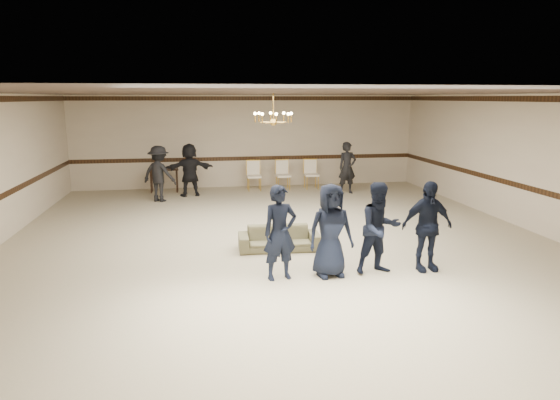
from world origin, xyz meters
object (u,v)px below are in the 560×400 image
(boy_d, at_px, (427,226))
(adult_mid, at_px, (190,170))
(chandelier, at_px, (273,108))
(adult_left, at_px, (159,174))
(boy_c, at_px, (380,228))
(adult_right, at_px, (347,168))
(banquet_chair_mid, at_px, (283,175))
(boy_a, at_px, (280,233))
(boy_b, at_px, (331,230))
(console_table, at_px, (164,180))
(banquet_chair_left, at_px, (254,176))
(settee, at_px, (279,238))
(banquet_chair_right, at_px, (311,174))

(boy_d, height_order, adult_mid, adult_mid)
(chandelier, height_order, adult_left, chandelier)
(chandelier, bearing_deg, boy_c, -66.70)
(boy_c, xyz_separation_m, adult_mid, (-3.42, 7.80, 0.02))
(adult_right, distance_m, banquet_chair_mid, 2.24)
(boy_d, bearing_deg, boy_a, 177.22)
(boy_c, distance_m, boy_d, 0.90)
(boy_b, xyz_separation_m, banquet_chair_mid, (0.61, 8.43, -0.33))
(banquet_chair_mid, height_order, console_table, banquet_chair_mid)
(chandelier, bearing_deg, adult_right, 53.25)
(boy_b, xyz_separation_m, boy_c, (0.90, 0.00, 0.00))
(banquet_chair_left, bearing_deg, settee, -91.23)
(adult_mid, height_order, banquet_chair_right, adult_mid)
(boy_b, height_order, banquet_chair_right, boy_b)
(chandelier, bearing_deg, boy_b, -81.16)
(adult_right, xyz_separation_m, console_table, (-5.96, 1.22, -0.45))
(boy_a, height_order, boy_c, same)
(adult_right, bearing_deg, boy_d, -105.57)
(banquet_chair_left, bearing_deg, adult_right, -18.12)
(settee, xyz_separation_m, adult_mid, (-1.88, 6.14, 0.60))
(boy_a, height_order, banquet_chair_left, boy_a)
(settee, distance_m, console_table, 7.49)
(chandelier, distance_m, console_table, 6.57)
(adult_right, bearing_deg, chandelier, -136.33)
(adult_left, relative_size, console_table, 1.80)
(boy_d, bearing_deg, adult_mid, 116.20)
(boy_b, bearing_deg, boy_d, -6.38)
(boy_c, distance_m, adult_right, 7.59)
(adult_mid, bearing_deg, adult_left, 27.91)
(boy_b, distance_m, adult_right, 7.84)
(banquet_chair_mid, bearing_deg, boy_d, -86.80)
(boy_b, distance_m, settee, 1.87)
(boy_d, bearing_deg, boy_c, 177.22)
(banquet_chair_left, height_order, banquet_chair_right, same)
(adult_left, xyz_separation_m, console_table, (0.04, 1.52, -0.45))
(chandelier, bearing_deg, banquet_chair_left, 88.63)
(chandelier, distance_m, boy_c, 4.11)
(boy_a, height_order, banquet_chair_mid, boy_a)
(banquet_chair_left, bearing_deg, boy_d, -74.52)
(console_table, bearing_deg, chandelier, -67.10)
(chandelier, xyz_separation_m, adult_left, (-2.91, 3.83, -2.03))
(adult_left, bearing_deg, adult_right, -147.88)
(boy_a, xyz_separation_m, adult_mid, (-1.62, 7.80, 0.02))
(banquet_chair_mid, bearing_deg, chandelier, -107.09)
(boy_a, relative_size, settee, 0.99)
(adult_left, relative_size, banquet_chair_mid, 1.71)
(adult_right, height_order, banquet_chair_mid, adult_right)
(boy_b, bearing_deg, boy_a, 173.62)
(settee, distance_m, banquet_chair_right, 7.14)
(adult_left, bearing_deg, banquet_chair_left, -127.20)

